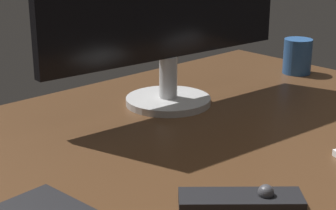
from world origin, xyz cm
name	(u,v)px	position (x,y,z in cm)	size (l,w,h in cm)	color
desk	(167,151)	(0.00, 0.00, 1.00)	(140.00, 84.00, 2.00)	#4C301C
media_remote	(243,200)	(-7.26, -23.52, 2.97)	(16.56, 15.80, 3.33)	black
coffee_mug	(297,56)	(59.48, 13.31, 6.60)	(7.38, 7.38, 9.20)	#28518C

